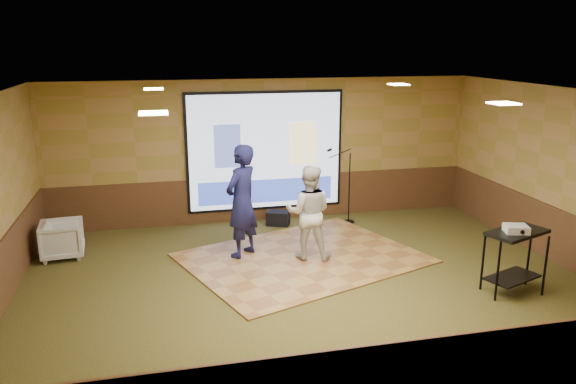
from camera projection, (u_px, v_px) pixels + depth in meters
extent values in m
plane|color=#2D3719|center=(307.00, 284.00, 8.93)|extent=(9.00, 9.00, 0.00)
cube|color=#A57F45|center=(265.00, 151.00, 11.83)|extent=(9.00, 0.04, 3.00)
cube|color=#A57F45|center=(404.00, 290.00, 5.25)|extent=(9.00, 0.04, 3.00)
cube|color=#A57F45|center=(564.00, 178.00, 9.52)|extent=(0.04, 7.00, 3.00)
cube|color=silver|center=(309.00, 94.00, 8.15)|extent=(9.00, 7.00, 0.04)
cube|color=#4B2E19|center=(266.00, 198.00, 12.08)|extent=(9.00, 0.04, 0.95)
cube|color=#4B2E19|center=(398.00, 384.00, 5.53)|extent=(9.00, 0.04, 0.95)
cube|color=#4B2E19|center=(555.00, 235.00, 9.78)|extent=(0.04, 7.00, 0.95)
cube|color=black|center=(265.00, 151.00, 11.78)|extent=(3.32, 0.03, 2.52)
cube|color=silver|center=(266.00, 152.00, 11.76)|extent=(3.20, 0.02, 2.40)
cube|color=#415390|center=(227.00, 146.00, 11.53)|extent=(0.55, 0.01, 0.90)
cube|color=#EBCD88|center=(303.00, 143.00, 11.88)|extent=(0.55, 0.01, 0.90)
cube|color=#2F45B0|center=(266.00, 191.00, 11.96)|extent=(2.88, 0.01, 0.50)
cube|color=beige|center=(154.00, 89.00, 9.37)|extent=(0.32, 0.32, 0.02)
cube|color=beige|center=(399.00, 84.00, 10.33)|extent=(0.32, 0.32, 0.02)
cube|color=beige|center=(153.00, 113.00, 6.27)|extent=(0.32, 0.32, 0.02)
cube|color=beige|center=(504.00, 103.00, 7.22)|extent=(0.32, 0.32, 0.02)
cube|color=#A1753B|center=(303.00, 258.00, 9.97)|extent=(4.69, 4.14, 0.03)
imported|color=#151641|center=(242.00, 201.00, 9.82)|extent=(0.86, 0.86, 2.01)
imported|color=beige|center=(309.00, 212.00, 9.74)|extent=(0.97, 0.86, 1.67)
cylinder|color=black|center=(498.00, 271.00, 8.25)|extent=(0.04, 0.04, 0.95)
cylinder|color=black|center=(545.00, 266.00, 8.43)|extent=(0.04, 0.04, 0.95)
cylinder|color=black|center=(483.00, 261.00, 8.63)|extent=(0.04, 0.04, 0.95)
cylinder|color=black|center=(529.00, 256.00, 8.80)|extent=(0.04, 0.04, 0.95)
cube|color=black|center=(517.00, 232.00, 8.40)|extent=(0.95, 0.50, 0.05)
cube|color=black|center=(512.00, 277.00, 8.59)|extent=(0.85, 0.45, 0.03)
cube|color=silver|center=(516.00, 229.00, 8.31)|extent=(0.39, 0.35, 0.11)
cylinder|color=black|center=(348.00, 222.00, 11.99)|extent=(0.26, 0.26, 0.02)
cylinder|color=black|center=(349.00, 188.00, 11.79)|extent=(0.02, 0.02, 1.50)
cylinder|color=black|center=(340.00, 153.00, 11.55)|extent=(0.48, 0.02, 0.19)
cylinder|color=black|center=(329.00, 150.00, 11.48)|extent=(0.11, 0.05, 0.08)
imported|color=gray|center=(62.00, 239.00, 9.98)|extent=(0.79, 0.77, 0.66)
cube|color=black|center=(278.00, 218.00, 11.78)|extent=(0.55, 0.47, 0.29)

